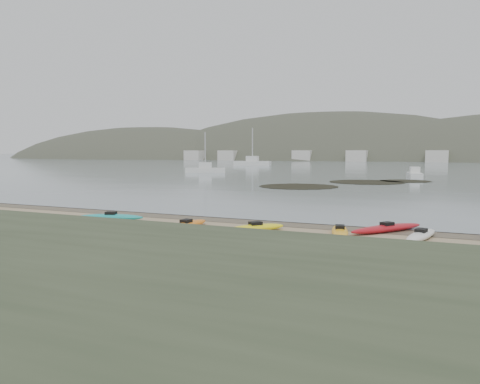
% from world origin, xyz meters
% --- Properties ---
extents(ground, '(600.00, 600.00, 0.00)m').
position_xyz_m(ground, '(0.00, 0.00, 0.00)').
color(ground, tan).
rests_on(ground, ground).
extents(wet_sand, '(60.00, 60.00, 0.00)m').
position_xyz_m(wet_sand, '(0.00, -0.30, 0.00)').
color(wet_sand, brown).
rests_on(wet_sand, ground).
extents(water, '(1200.00, 1200.00, 0.00)m').
position_xyz_m(water, '(0.00, 300.00, 0.01)').
color(water, slate).
rests_on(water, ground).
extents(kayaks, '(18.06, 9.95, 0.34)m').
position_xyz_m(kayaks, '(1.28, -3.43, 0.17)').
color(kayaks, teal).
rests_on(kayaks, ground).
extents(kelp_mats, '(16.42, 20.88, 0.04)m').
position_xyz_m(kelp_mats, '(0.09, 30.66, 0.03)').
color(kelp_mats, black).
rests_on(kelp_mats, water).
extents(moored_boats, '(88.76, 72.07, 1.31)m').
position_xyz_m(moored_boats, '(-2.38, 82.22, 0.56)').
color(moored_boats, silver).
rests_on(moored_boats, ground).
extents(far_town, '(199.00, 5.00, 4.00)m').
position_xyz_m(far_town, '(6.00, 145.00, 2.00)').
color(far_town, beige).
rests_on(far_town, ground).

